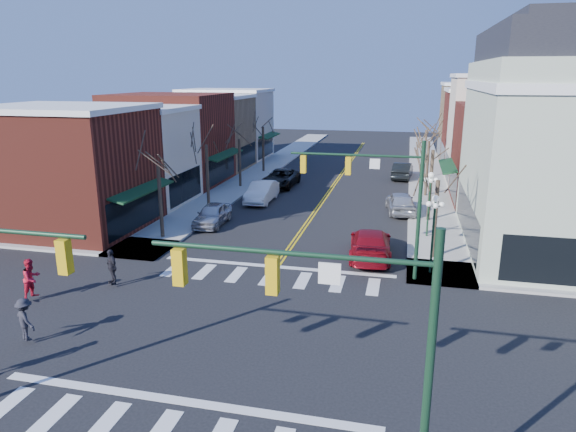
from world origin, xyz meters
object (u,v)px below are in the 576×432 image
Objects in this scene: pedestrian_dark_a at (112,267)px; car_right_far at (402,171)px; car_left_mid at (262,192)px; car_right_near at (370,244)px; car_right_mid at (401,202)px; pedestrian_dark_b at (25,319)px; pedestrian_red_b at (31,278)px; car_left_far at (281,178)px; lamppost_midblock at (430,193)px; car_left_near at (212,214)px; lamppost_corner at (434,221)px.

car_right_far is at bearing 104.71° from pedestrian_dark_a.
car_right_near is (9.80, -11.55, -0.01)m from car_left_mid.
pedestrian_dark_b is (-13.89, -23.50, 0.18)m from car_right_mid.
pedestrian_red_b reaches higher than car_right_far.
car_left_far is 30.80m from pedestrian_dark_b.
lamppost_midblock reaches higher than car_right_mid.
lamppost_midblock is at bearing 100.17° from car_right_far.
car_left_far is 3.06× the size of pedestrian_red_b.
lamppost_corner is at bearing -24.46° from car_left_near.
car_right_far is at bearing -97.29° from car_right_near.
pedestrian_dark_a is (-15.50, -5.16, -1.92)m from lamppost_corner.
car_right_near is 17.95m from pedestrian_dark_b.
lamppost_midblock is 6.63m from car_right_mid.
car_right_near is 3.00× the size of pedestrian_red_b.
car_left_near is at bearing -8.09° from pedestrian_red_b.
lamppost_midblock is at bearing 98.66° from car_right_mid.
car_right_mid is at bearing 106.65° from lamppost_midblock.
car_left_far is 13.30m from car_right_mid.
car_right_mid is 22.37m from pedestrian_dark_a.
lamppost_midblock is 0.76× the size of car_right_near.
lamppost_midblock is at bearing 90.00° from lamppost_corner.
car_right_near is at bearing 91.39° from car_right_far.
lamppost_corner is at bearing 98.83° from car_right_far.
pedestrian_dark_b reaches higher than car_left_far.
car_right_near is at bearing -126.34° from lamppost_midblock.
car_left_mid is (-13.10, 13.56, -2.12)m from lamppost_corner.
lamppost_midblock is 2.42× the size of pedestrian_dark_a.
lamppost_corner reaches higher than pedestrian_dark_b.
car_right_near reaches higher than car_left_far.
car_left_mid is at bearing -89.17° from car_left_far.
car_right_far is at bearing -19.14° from pedestrian_red_b.
lamppost_corner is 26.45m from car_right_far.
pedestrian_dark_b reaches higher than car_right_mid.
car_right_far is (1.41, 24.28, -0.01)m from car_right_near.
lamppost_corner is 6.50m from lamppost_midblock.
pedestrian_dark_a is at bearing -42.42° from pedestrian_red_b.
car_right_mid is (11.20, -7.17, 0.02)m from car_left_far.
car_left_near is at bearing 157.01° from lamppost_corner.
car_left_near is 2.34× the size of pedestrian_red_b.
car_left_mid is 11.35m from car_right_mid.
car_right_mid is 25.89m from pedestrian_red_b.
car_right_mid is at bearing 90.35° from pedestrian_dark_a.
lamppost_midblock is 5.97m from car_right_near.
car_right_mid reaches higher than car_right_near.
car_left_near is 2.57× the size of pedestrian_dark_b.
car_left_near is 2.49× the size of pedestrian_dark_a.
car_right_far is (-0.09, 13.77, -0.01)m from car_right_mid.
pedestrian_dark_b is (-15.69, -17.48, -1.94)m from lamppost_midblock.
lamppost_midblock is 2.27× the size of pedestrian_red_b.
pedestrian_red_b is (-5.20, -27.20, 0.29)m from car_left_far.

